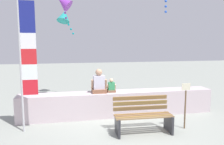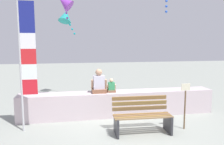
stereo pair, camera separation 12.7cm
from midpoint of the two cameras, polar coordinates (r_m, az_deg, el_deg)
ground_plane at (r=6.13m, az=4.71°, el=-14.01°), size 40.00×40.00×0.00m
seawall_ledge at (r=7.08m, az=2.26°, el=-7.82°), size 5.99×0.61×0.75m
park_bench at (r=5.82m, az=8.17°, el=-10.98°), size 1.46×0.66×0.88m
person_adult at (r=6.80m, az=-2.80°, el=-2.77°), size 0.47×0.35×0.73m
person_child at (r=6.88m, az=0.35°, el=-3.63°), size 0.28×0.20×0.43m
flag_banner at (r=5.97m, az=-20.48°, el=3.91°), size 0.41×0.05×3.25m
kite_purple at (r=9.05m, az=-11.46°, el=16.89°), size 0.78×0.65×0.92m
kite_teal at (r=9.75m, az=-11.26°, el=13.78°), size 0.80×0.85×1.09m
sign_post at (r=6.21m, az=18.55°, el=-7.11°), size 0.24×0.04×1.21m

